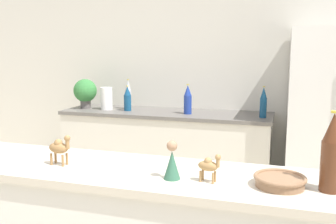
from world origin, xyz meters
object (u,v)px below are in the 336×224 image
at_px(wine_bottle, 332,153).
at_px(potted_plant, 85,92).
at_px(wise_man_figurine_crimson, 172,162).
at_px(fruit_bowl, 280,180).
at_px(back_bottle_2, 128,95).
at_px(back_bottle_3, 188,100).
at_px(camel_figurine, 59,147).
at_px(back_bottle_0, 263,103).
at_px(camel_figurine_second, 209,165).
at_px(back_bottle_1, 127,99).
at_px(paper_towel_roll, 107,99).

bearing_deg(wine_bottle, potted_plant, 137.25).
bearing_deg(wise_man_figurine_crimson, potted_plant, 127.37).
bearing_deg(fruit_bowl, wine_bottle, 1.50).
height_order(back_bottle_2, back_bottle_3, back_bottle_2).
relative_size(fruit_bowl, camel_figurine, 1.41).
height_order(back_bottle_0, camel_figurine, back_bottle_0).
relative_size(back_bottle_0, camel_figurine_second, 2.37).
distance_m(wine_bottle, camel_figurine_second, 0.47).
distance_m(back_bottle_2, fruit_bowl, 2.67).
bearing_deg(camel_figurine_second, back_bottle_0, 87.13).
relative_size(back_bottle_1, camel_figurine, 1.76).
height_order(fruit_bowl, camel_figurine_second, camel_figurine_second).
bearing_deg(fruit_bowl, back_bottle_3, 113.83).
bearing_deg(wise_man_figurine_crimson, back_bottle_2, 117.58).
bearing_deg(fruit_bowl, back_bottle_0, 94.99).
distance_m(back_bottle_3, camel_figurine, 2.04).
xyz_separation_m(back_bottle_1, camel_figurine_second, (1.26, -2.08, 0.02)).
bearing_deg(fruit_bowl, back_bottle_2, 126.32).
distance_m(potted_plant, camel_figurine_second, 2.74).
bearing_deg(back_bottle_2, wise_man_figurine_crimson, -62.42).
xyz_separation_m(back_bottle_2, camel_figurine_second, (1.30, -2.18, -0.01)).
bearing_deg(potted_plant, wise_man_figurine_crimson, -52.63).
distance_m(wine_bottle, wise_man_figurine_crimson, 0.63).
relative_size(back_bottle_1, wine_bottle, 0.83).
bearing_deg(back_bottle_2, fruit_bowl, -53.68).
bearing_deg(camel_figurine, paper_towel_roll, 110.83).
bearing_deg(wine_bottle, camel_figurine, -179.43).
bearing_deg(back_bottle_1, back_bottle_3, -1.28).
relative_size(camel_figurine_second, wise_man_figurine_crimson, 0.74).
relative_size(back_bottle_1, fruit_bowl, 1.25).
xyz_separation_m(back_bottle_1, back_bottle_3, (0.65, -0.01, 0.02)).
distance_m(paper_towel_roll, wine_bottle, 2.84).
distance_m(fruit_bowl, camel_figurine, 1.01).
height_order(potted_plant, paper_towel_roll, potted_plant).
xyz_separation_m(paper_towel_roll, back_bottle_1, (0.24, -0.00, 0.01)).
bearing_deg(fruit_bowl, back_bottle_1, 127.05).
bearing_deg(back_bottle_2, paper_towel_roll, -152.94).
height_order(wine_bottle, camel_figurine, wine_bottle).
xyz_separation_m(potted_plant, camel_figurine_second, (1.77, -2.10, -0.04)).
distance_m(back_bottle_2, wine_bottle, 2.78).
height_order(back_bottle_1, wise_man_figurine_crimson, back_bottle_1).
distance_m(paper_towel_roll, back_bottle_1, 0.24).
bearing_deg(back_bottle_1, fruit_bowl, -52.95).
distance_m(back_bottle_2, wise_man_figurine_crimson, 2.47).
distance_m(camel_figurine, camel_figurine_second, 0.72).
bearing_deg(camel_figurine_second, back_bottle_3, 106.62).
height_order(back_bottle_0, back_bottle_1, back_bottle_0).
height_order(back_bottle_0, back_bottle_3, same).
distance_m(back_bottle_1, wise_man_figurine_crimson, 2.36).
bearing_deg(camel_figurine, wine_bottle, 0.57).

